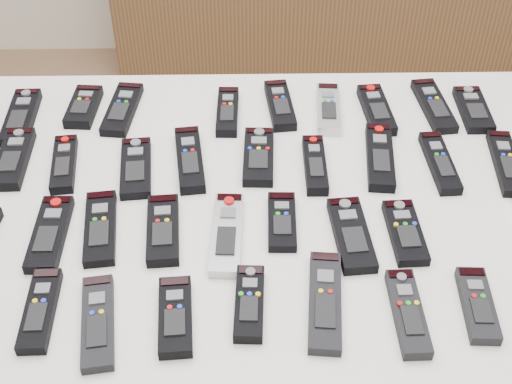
{
  "coord_description": "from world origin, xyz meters",
  "views": [
    {
      "loc": [
        -0.08,
        -0.86,
        1.73
      ],
      "look_at": [
        -0.07,
        0.15,
        0.8
      ],
      "focal_mm": 50.0,
      "sensor_mm": 36.0,
      "label": 1
    }
  ],
  "objects_px": {
    "remote_28": "(40,310)",
    "remote_34": "(478,305)",
    "remote_12": "(190,159)",
    "remote_15": "(380,157)",
    "remote_1": "(84,107)",
    "remote_3": "(228,112)",
    "remote_8": "(473,110)",
    "remote_11": "(136,168)",
    "remote_17": "(506,163)",
    "remote_25": "(405,232)",
    "remote_4": "(280,105)",
    "table": "(256,221)",
    "remote_9": "(14,159)",
    "remote_10": "(64,164)",
    "remote_21": "(163,230)",
    "remote_13": "(259,157)",
    "remote_33": "(408,313)",
    "remote_32": "(325,301)",
    "remote_0": "(21,117)",
    "remote_31": "(249,303)",
    "remote_6": "(376,110)",
    "remote_16": "(440,163)",
    "remote_19": "(50,233)",
    "remote_23": "(282,221)",
    "remote_14": "(315,165)",
    "remote_5": "(328,109)",
    "remote_22": "(227,234)",
    "remote_20": "(100,228)",
    "remote_24": "(351,235)",
    "remote_7": "(434,106)",
    "remote_30": "(175,316)"
  },
  "relations": [
    {
      "from": "remote_8",
      "to": "remote_22",
      "type": "distance_m",
      "value": 0.66
    },
    {
      "from": "remote_14",
      "to": "remote_17",
      "type": "relative_size",
      "value": 0.86
    },
    {
      "from": "remote_13",
      "to": "remote_33",
      "type": "bearing_deg",
      "value": -57.28
    },
    {
      "from": "remote_1",
      "to": "remote_25",
      "type": "distance_m",
      "value": 0.77
    },
    {
      "from": "remote_11",
      "to": "remote_28",
      "type": "relative_size",
      "value": 1.04
    },
    {
      "from": "remote_28",
      "to": "remote_34",
      "type": "bearing_deg",
      "value": -1.28
    },
    {
      "from": "remote_4",
      "to": "remote_13",
      "type": "relative_size",
      "value": 1.0
    },
    {
      "from": "remote_15",
      "to": "remote_11",
      "type": "bearing_deg",
      "value": -171.64
    },
    {
      "from": "remote_10",
      "to": "remote_16",
      "type": "distance_m",
      "value": 0.77
    },
    {
      "from": "remote_0",
      "to": "remote_6",
      "type": "distance_m",
      "value": 0.79
    },
    {
      "from": "remote_5",
      "to": "remote_28",
      "type": "xyz_separation_m",
      "value": [
        -0.53,
        -0.55,
        -0.0
      ]
    },
    {
      "from": "remote_7",
      "to": "remote_15",
      "type": "height_order",
      "value": "remote_15"
    },
    {
      "from": "remote_20",
      "to": "remote_5",
      "type": "bearing_deg",
      "value": 31.97
    },
    {
      "from": "remote_1",
      "to": "remote_3",
      "type": "xyz_separation_m",
      "value": [
        0.32,
        -0.02,
        -0.0
      ]
    },
    {
      "from": "remote_0",
      "to": "remote_10",
      "type": "bearing_deg",
      "value": -53.83
    },
    {
      "from": "remote_0",
      "to": "remote_34",
      "type": "height_order",
      "value": "remote_0"
    },
    {
      "from": "remote_5",
      "to": "remote_10",
      "type": "relative_size",
      "value": 1.03
    },
    {
      "from": "remote_20",
      "to": "remote_25",
      "type": "distance_m",
      "value": 0.56
    },
    {
      "from": "remote_5",
      "to": "remote_0",
      "type": "bearing_deg",
      "value": -174.62
    },
    {
      "from": "remote_1",
      "to": "remote_31",
      "type": "distance_m",
      "value": 0.67
    },
    {
      "from": "table",
      "to": "remote_12",
      "type": "height_order",
      "value": "remote_12"
    },
    {
      "from": "remote_4",
      "to": "remote_32",
      "type": "xyz_separation_m",
      "value": [
        0.05,
        -0.56,
        -0.0
      ]
    },
    {
      "from": "remote_12",
      "to": "remote_22",
      "type": "distance_m",
      "value": 0.23
    },
    {
      "from": "remote_34",
      "to": "remote_24",
      "type": "bearing_deg",
      "value": 141.91
    },
    {
      "from": "remote_0",
      "to": "remote_7",
      "type": "bearing_deg",
      "value": 0.37
    },
    {
      "from": "remote_3",
      "to": "remote_32",
      "type": "height_order",
      "value": "remote_3"
    },
    {
      "from": "remote_9",
      "to": "remote_12",
      "type": "relative_size",
      "value": 0.93
    },
    {
      "from": "remote_24",
      "to": "remote_34",
      "type": "height_order",
      "value": "same"
    },
    {
      "from": "remote_1",
      "to": "remote_23",
      "type": "xyz_separation_m",
      "value": [
        0.43,
        -0.37,
        -0.0
      ]
    },
    {
      "from": "remote_9",
      "to": "remote_32",
      "type": "height_order",
      "value": "remote_9"
    },
    {
      "from": "remote_3",
      "to": "remote_16",
      "type": "relative_size",
      "value": 0.9
    },
    {
      "from": "remote_1",
      "to": "remote_19",
      "type": "distance_m",
      "value": 0.39
    },
    {
      "from": "remote_1",
      "to": "remote_31",
      "type": "relative_size",
      "value": 0.93
    },
    {
      "from": "remote_19",
      "to": "remote_32",
      "type": "relative_size",
      "value": 0.88
    },
    {
      "from": "remote_10",
      "to": "remote_21",
      "type": "bearing_deg",
      "value": -47.95
    },
    {
      "from": "remote_22",
      "to": "remote_33",
      "type": "relative_size",
      "value": 1.16
    },
    {
      "from": "remote_12",
      "to": "remote_3",
      "type": "bearing_deg",
      "value": 58.58
    },
    {
      "from": "remote_12",
      "to": "remote_15",
      "type": "xyz_separation_m",
      "value": [
        0.39,
        0.0,
        -0.0
      ]
    },
    {
      "from": "table",
      "to": "remote_32",
      "type": "relative_size",
      "value": 6.09
    },
    {
      "from": "remote_17",
      "to": "remote_30",
      "type": "height_order",
      "value": "remote_30"
    },
    {
      "from": "remote_15",
      "to": "remote_25",
      "type": "xyz_separation_m",
      "value": [
        0.02,
        -0.21,
        -0.0
      ]
    },
    {
      "from": "remote_10",
      "to": "remote_21",
      "type": "distance_m",
      "value": 0.29
    },
    {
      "from": "remote_8",
      "to": "remote_34",
      "type": "distance_m",
      "value": 0.56
    },
    {
      "from": "remote_15",
      "to": "remote_31",
      "type": "relative_size",
      "value": 1.31
    },
    {
      "from": "remote_12",
      "to": "remote_19",
      "type": "height_order",
      "value": "remote_12"
    },
    {
      "from": "remote_4",
      "to": "remote_25",
      "type": "distance_m",
      "value": 0.45
    },
    {
      "from": "table",
      "to": "remote_1",
      "type": "height_order",
      "value": "remote_1"
    },
    {
      "from": "remote_10",
      "to": "remote_33",
      "type": "height_order",
      "value": "remote_33"
    },
    {
      "from": "remote_17",
      "to": "remote_25",
      "type": "bearing_deg",
      "value": -136.6
    },
    {
      "from": "table",
      "to": "remote_12",
      "type": "relative_size",
      "value": 6.55
    }
  ]
}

